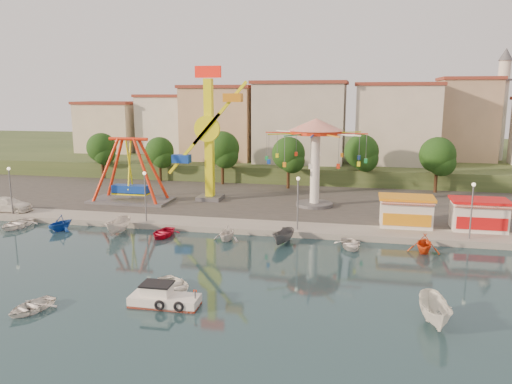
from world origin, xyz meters
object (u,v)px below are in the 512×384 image
(cabin_motorboat, at_px, (163,299))
(skiff, at_px, (435,312))
(kamikaze_tower, at_px, (211,138))
(pirate_ship_ride, at_px, (130,172))
(rowboat_a, at_px, (174,285))
(wave_swinger, at_px, (316,143))
(van, at_px, (8,204))

(cabin_motorboat, xyz_separation_m, skiff, (17.22, 0.69, 0.41))
(kamikaze_tower, height_order, skiff, kamikaze_tower)
(pirate_ship_ride, height_order, rowboat_a, pirate_ship_ride)
(wave_swinger, distance_m, rowboat_a, 28.82)
(kamikaze_tower, relative_size, wave_swinger, 1.42)
(rowboat_a, xyz_separation_m, skiff, (17.44, -1.95, 0.47))
(wave_swinger, xyz_separation_m, rowboat_a, (-7.50, -26.71, -7.82))
(wave_swinger, height_order, rowboat_a, wave_swinger)
(kamikaze_tower, relative_size, van, 3.03)
(skiff, xyz_separation_m, van, (-43.91, 18.78, 0.55))
(kamikaze_tower, distance_m, rowboat_a, 29.04)
(pirate_ship_ride, xyz_separation_m, kamikaze_tower, (9.63, 2.93, 4.08))
(wave_swinger, bearing_deg, skiff, -70.88)
(skiff, bearing_deg, van, 153.18)
(van, bearing_deg, wave_swinger, -76.37)
(wave_swinger, height_order, cabin_motorboat, wave_swinger)
(skiff, bearing_deg, kamikaze_tower, 124.23)
(pirate_ship_ride, relative_size, cabin_motorboat, 2.16)
(wave_swinger, relative_size, cabin_motorboat, 2.50)
(pirate_ship_ride, xyz_separation_m, van, (-11.46, -7.61, -3.00))
(pirate_ship_ride, bearing_deg, wave_swinger, 5.77)
(kamikaze_tower, height_order, wave_swinger, kamikaze_tower)
(cabin_motorboat, relative_size, van, 0.85)
(rowboat_a, relative_size, skiff, 0.84)
(pirate_ship_ride, relative_size, kamikaze_tower, 0.61)
(rowboat_a, bearing_deg, skiff, -53.47)
(kamikaze_tower, xyz_separation_m, rowboat_a, (5.39, -27.37, -8.10))
(wave_swinger, bearing_deg, cabin_motorboat, -103.93)
(rowboat_a, height_order, skiff, skiff)
(pirate_ship_ride, relative_size, rowboat_a, 2.74)
(cabin_motorboat, bearing_deg, wave_swinger, 74.94)
(wave_swinger, xyz_separation_m, cabin_motorboat, (-7.28, -29.36, -7.76))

